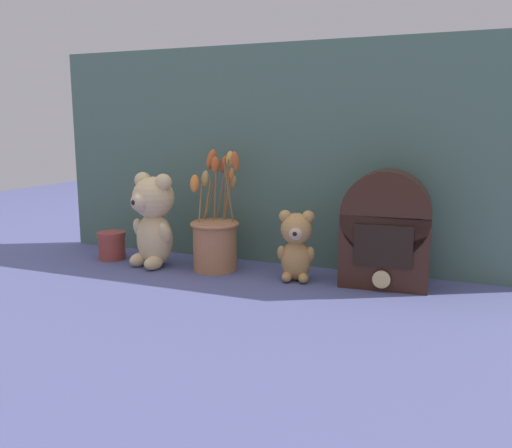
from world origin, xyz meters
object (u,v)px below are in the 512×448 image
Objects in this scene: teddy_bear_large at (153,218)px; vintage_radio at (386,231)px; teddy_bear_medium at (296,244)px; flower_vase at (215,237)px; decorative_tin_tall at (112,245)px.

teddy_bear_large is 0.92× the size of vintage_radio.
teddy_bear_large reaches higher than teddy_bear_medium.
vintage_radio is (0.60, 0.05, 0.00)m from teddy_bear_large.
flower_vase reaches higher than teddy_bear_large.
flower_vase is 0.44m from vintage_radio.
teddy_bear_large is at bearing -7.61° from decorative_tin_tall.
flower_vase reaches higher than teddy_bear_medium.
flower_vase is (-0.23, 0.01, -0.00)m from teddy_bear_medium.
teddy_bear_medium is 2.20× the size of decorative_tin_tall.
teddy_bear_medium is at bearing -170.35° from vintage_radio.
teddy_bear_medium is 0.55m from decorative_tin_tall.
flower_vase is at bearing 1.57° from decorative_tin_tall.
flower_vase is 1.15× the size of vintage_radio.
flower_vase is at bearing -177.18° from vintage_radio.
vintage_radio reaches higher than teddy_bear_large.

